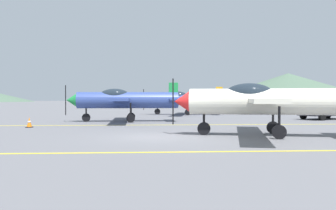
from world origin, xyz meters
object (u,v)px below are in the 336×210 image
object	(u,v)px
airplane_mid	(124,100)
airplane_far	(183,99)
traffic_cone_front	(29,123)
car_sedan	(325,109)
airplane_near	(264,101)

from	to	relation	value
airplane_mid	airplane_far	xyz separation A→B (m)	(5.44, 10.47, 0.00)
airplane_far	traffic_cone_front	distance (m)	18.80
airplane_mid	car_sedan	bearing A→B (deg)	5.99
airplane_near	car_sedan	distance (m)	15.22
airplane_mid	car_sedan	xyz separation A→B (m)	(15.85, 1.66, -0.74)
airplane_far	traffic_cone_front	bearing A→B (deg)	-124.27
car_sedan	traffic_cone_front	bearing A→B (deg)	-162.30
airplane_mid	car_sedan	distance (m)	15.95
car_sedan	traffic_cone_front	world-z (taller)	car_sedan
airplane_near	traffic_cone_front	distance (m)	13.20
airplane_mid	airplane_far	size ratio (longest dim) A/B	1.00
airplane_near	car_sedan	size ratio (longest dim) A/B	2.01
airplane_mid	car_sedan	world-z (taller)	airplane_mid
car_sedan	airplane_near	bearing A→B (deg)	-126.52
airplane_far	airplane_mid	bearing A→B (deg)	-117.47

